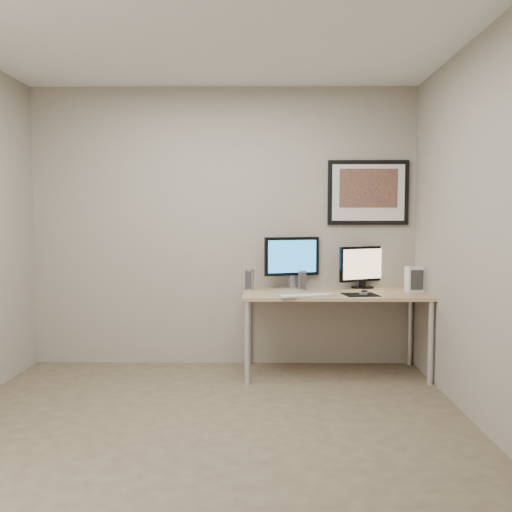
# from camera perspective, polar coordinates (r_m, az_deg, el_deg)

# --- Properties ---
(floor) EXTENTS (3.60, 3.60, 0.00)m
(floor) POSITION_cam_1_polar(r_m,az_deg,el_deg) (3.69, -5.36, -18.04)
(floor) COLOR brown
(floor) RESTS_ON ground
(room) EXTENTS (3.60, 3.60, 3.60)m
(room) POSITION_cam_1_polar(r_m,az_deg,el_deg) (3.87, -4.80, 7.85)
(room) COLOR white
(room) RESTS_ON ground
(desk) EXTENTS (1.60, 0.70, 0.73)m
(desk) POSITION_cam_1_polar(r_m,az_deg,el_deg) (4.84, 8.22, -4.57)
(desk) COLOR tan
(desk) RESTS_ON floor
(framed_art) EXTENTS (0.75, 0.04, 0.60)m
(framed_art) POSITION_cam_1_polar(r_m,az_deg,el_deg) (5.18, 11.72, 6.57)
(framed_art) COLOR black
(framed_art) RESTS_ON room
(monitor_large) EXTENTS (0.51, 0.23, 0.48)m
(monitor_large) POSITION_cam_1_polar(r_m,az_deg,el_deg) (5.02, 3.78, -0.43)
(monitor_large) COLOR #B6B6BB
(monitor_large) RESTS_ON desk
(monitor_tv) EXTENTS (0.46, 0.25, 0.39)m
(monitor_tv) POSITION_cam_1_polar(r_m,az_deg,el_deg) (5.13, 11.17, -1.03)
(monitor_tv) COLOR black
(monitor_tv) RESTS_ON desk
(speaker_left) EXTENTS (0.10, 0.10, 0.20)m
(speaker_left) POSITION_cam_1_polar(r_m,az_deg,el_deg) (4.90, -0.69, -2.50)
(speaker_left) COLOR #B6B6BB
(speaker_left) RESTS_ON desk
(speaker_right) EXTENTS (0.07, 0.07, 0.18)m
(speaker_right) POSITION_cam_1_polar(r_m,az_deg,el_deg) (4.93, 4.90, -2.58)
(speaker_right) COLOR #B6B6BB
(speaker_right) RESTS_ON desk
(keyboard) EXTENTS (0.48, 0.26, 0.02)m
(keyboard) POSITION_cam_1_polar(r_m,az_deg,el_deg) (4.54, 5.32, -4.17)
(keyboard) COLOR silver
(keyboard) RESTS_ON desk
(mousepad) EXTENTS (0.32, 0.29, 0.00)m
(mousepad) POSITION_cam_1_polar(r_m,az_deg,el_deg) (4.70, 10.94, -4.02)
(mousepad) COLOR black
(mousepad) RESTS_ON desk
(mouse) EXTENTS (0.10, 0.13, 0.04)m
(mouse) POSITION_cam_1_polar(r_m,az_deg,el_deg) (4.74, 11.33, -3.71)
(mouse) COLOR black
(mouse) RESTS_ON mousepad
(fan_unit) EXTENTS (0.16, 0.13, 0.22)m
(fan_unit) POSITION_cam_1_polar(r_m,az_deg,el_deg) (5.01, 16.34, -2.36)
(fan_unit) COLOR silver
(fan_unit) RESTS_ON desk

